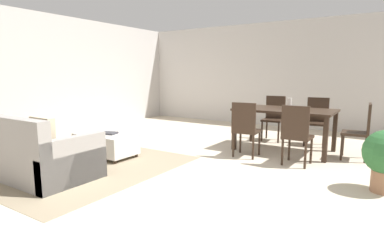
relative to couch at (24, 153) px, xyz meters
name	(u,v)px	position (x,y,z in m)	size (l,w,h in m)	color
ground_plane	(188,182)	(2.12, 0.94, -0.29)	(10.80, 10.80, 0.00)	beige
wall_back	(298,75)	(2.12, 5.94, 1.06)	(9.00, 0.12, 2.70)	beige
wall_left	(25,75)	(-2.38, 1.44, 1.06)	(0.12, 11.00, 2.70)	beige
area_rug	(71,163)	(0.12, 0.65, -0.29)	(3.00, 2.80, 0.01)	gray
couch	(24,153)	(0.00, 0.00, 0.00)	(2.14, 0.94, 0.86)	gray
ottoman_table	(106,143)	(0.24, 1.25, -0.07)	(1.02, 0.58, 0.39)	silver
dining_table	(285,114)	(2.62, 3.29, 0.38)	(1.68, 0.96, 0.76)	#332319
dining_chair_near_left	(245,126)	(2.22, 2.47, 0.23)	(0.43, 0.43, 0.92)	#332319
dining_chair_near_right	(296,132)	(3.06, 2.43, 0.23)	(0.41, 0.41, 0.92)	#332319
dining_chair_far_left	(274,115)	(2.16, 4.10, 0.23)	(0.42, 0.42, 0.92)	#332319
dining_chair_far_right	(317,118)	(3.00, 4.12, 0.23)	(0.43, 0.43, 0.92)	#332319
dining_chair_head_east	(361,128)	(3.84, 3.33, 0.23)	(0.43, 0.43, 0.92)	#332319
vase_centerpiece	(289,103)	(2.68, 3.34, 0.57)	(0.09, 0.09, 0.19)	silver
book_on_ottoman	(109,133)	(0.32, 1.25, 0.12)	(0.26, 0.20, 0.03)	#333338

